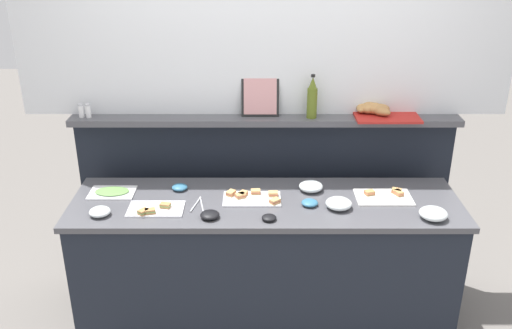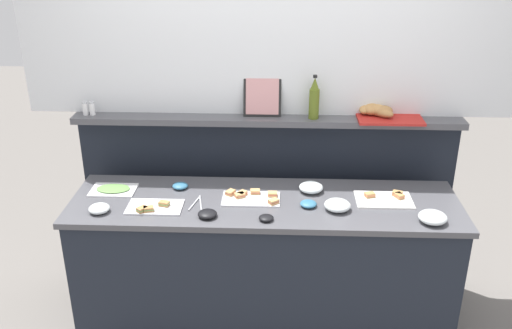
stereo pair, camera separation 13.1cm
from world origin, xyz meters
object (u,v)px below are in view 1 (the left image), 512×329
at_px(sandwich_platter_front, 252,198).
at_px(olive_oil_bottle, 312,99).
at_px(glass_bowl_large, 311,187).
at_px(condiment_bowl_dark, 269,218).
at_px(sandwich_platter_side, 155,209).
at_px(framed_picture, 260,96).
at_px(condiment_bowl_red, 179,187).
at_px(condiment_bowl_cream, 309,203).
at_px(serving_tongs, 198,204).
at_px(glass_bowl_small, 338,204).
at_px(glass_bowl_extra, 100,212).
at_px(pepper_shaker, 88,111).
at_px(cold_cuts_platter, 112,192).
at_px(sandwich_platter_rear, 384,196).
at_px(bread_basket, 377,111).
at_px(salt_shaker, 81,111).
at_px(glass_bowl_medium, 433,214).
at_px(condiment_bowl_teal, 210,215).

xyz_separation_m(sandwich_platter_front, olive_oil_bottle, (0.37, 0.39, 0.49)).
distance_m(glass_bowl_large, condiment_bowl_dark, 0.45).
distance_m(sandwich_platter_side, framed_picture, 0.96).
distance_m(condiment_bowl_red, condiment_bowl_cream, 0.80).
distance_m(serving_tongs, olive_oil_bottle, 0.96).
distance_m(glass_bowl_small, glass_bowl_extra, 1.35).
height_order(glass_bowl_extra, pepper_shaker, pepper_shaker).
bearing_deg(glass_bowl_small, cold_cuts_platter, 172.18).
bearing_deg(sandwich_platter_side, cold_cuts_platter, 144.19).
relative_size(condiment_bowl_red, framed_picture, 0.38).
xyz_separation_m(sandwich_platter_rear, framed_picture, (-0.74, 0.42, 0.49)).
relative_size(cold_cuts_platter, serving_tongs, 1.47).
height_order(sandwich_platter_front, cold_cuts_platter, sandwich_platter_front).
relative_size(glass_bowl_small, bread_basket, 0.37).
relative_size(condiment_bowl_red, olive_oil_bottle, 0.34).
distance_m(glass_bowl_small, condiment_bowl_cream, 0.17).
xyz_separation_m(sandwich_platter_rear, serving_tongs, (-1.09, -0.09, -0.00)).
bearing_deg(condiment_bowl_dark, salt_shaker, 151.06).
xyz_separation_m(salt_shaker, pepper_shaker, (0.04, 0.00, 0.00)).
distance_m(cold_cuts_platter, condiment_bowl_cream, 1.19).
bearing_deg(cold_cuts_platter, glass_bowl_small, -7.82).
relative_size(glass_bowl_large, condiment_bowl_dark, 1.77).
relative_size(glass_bowl_extra, framed_picture, 0.48).
distance_m(sandwich_platter_side, condiment_bowl_red, 0.29).
height_order(sandwich_platter_front, pepper_shaker, pepper_shaker).
distance_m(sandwich_platter_front, condiment_bowl_dark, 0.26).
distance_m(salt_shaker, bread_basket, 1.86).
bearing_deg(glass_bowl_large, cold_cuts_platter, -178.08).
height_order(sandwich_platter_front, glass_bowl_large, glass_bowl_large).
bearing_deg(bread_basket, glass_bowl_extra, -159.38).
height_order(salt_shaker, bread_basket, salt_shaker).
relative_size(bread_basket, framed_picture, 1.62).
distance_m(condiment_bowl_dark, pepper_shaker, 1.35).
bearing_deg(glass_bowl_medium, condiment_bowl_cream, 167.08).
height_order(sandwich_platter_rear, glass_bowl_small, glass_bowl_small).
height_order(bread_basket, framed_picture, framed_picture).
xyz_separation_m(sandwich_platter_front, bread_basket, (0.78, 0.42, 0.40)).
distance_m(condiment_bowl_cream, salt_shaker, 1.53).
bearing_deg(glass_bowl_small, salt_shaker, 162.03).
distance_m(sandwich_platter_front, glass_bowl_extra, 0.87).
height_order(glass_bowl_medium, bread_basket, bread_basket).
distance_m(sandwich_platter_rear, condiment_bowl_dark, 0.74).
distance_m(sandwich_platter_rear, sandwich_platter_front, 0.78).
xyz_separation_m(sandwich_platter_side, condiment_bowl_dark, (0.64, -0.11, 0.01)).
bearing_deg(framed_picture, sandwich_platter_rear, -29.46).
height_order(sandwich_platter_rear, glass_bowl_large, glass_bowl_large).
relative_size(condiment_bowl_red, pepper_shaker, 1.09).
distance_m(glass_bowl_medium, pepper_shaker, 2.16).
xyz_separation_m(glass_bowl_large, olive_oil_bottle, (0.01, 0.28, 0.47)).
relative_size(glass_bowl_small, condiment_bowl_teal, 1.39).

